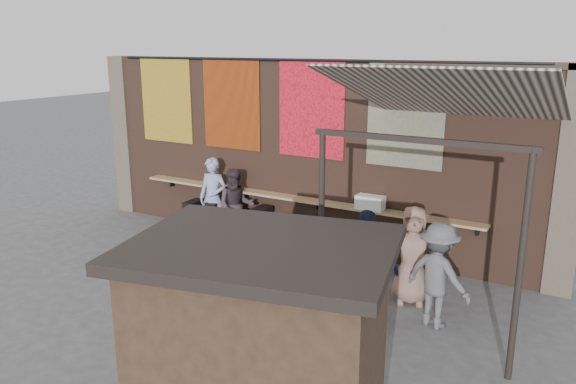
# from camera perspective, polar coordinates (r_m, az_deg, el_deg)

# --- Properties ---
(ground) EXTENTS (70.00, 70.00, 0.00)m
(ground) POSITION_cam_1_polar(r_m,az_deg,el_deg) (10.51, -5.67, -9.40)
(ground) COLOR #474749
(ground) RESTS_ON ground
(brick_wall) EXTENTS (10.00, 0.40, 4.00)m
(brick_wall) POSITION_cam_1_polar(r_m,az_deg,el_deg) (12.10, 1.54, 3.87)
(brick_wall) COLOR brown
(brick_wall) RESTS_ON ground
(pier_left) EXTENTS (0.50, 0.50, 4.00)m
(pier_left) POSITION_cam_1_polar(r_m,az_deg,el_deg) (15.23, -16.01, 5.58)
(pier_left) COLOR #4C4238
(pier_left) RESTS_ON ground
(pier_right) EXTENTS (0.50, 0.50, 4.00)m
(pier_right) POSITION_cam_1_polar(r_m,az_deg,el_deg) (10.71, 26.81, 0.81)
(pier_right) COLOR #4C4238
(pier_right) RESTS_ON ground
(eating_counter) EXTENTS (8.00, 0.32, 0.05)m
(eating_counter) POSITION_cam_1_polar(r_m,az_deg,el_deg) (11.99, 0.67, -0.65)
(eating_counter) COLOR #9E7A51
(eating_counter) RESTS_ON brick_wall
(shelf_box) EXTENTS (0.55, 0.29, 0.27)m
(shelf_box) POSITION_cam_1_polar(r_m,az_deg,el_deg) (11.20, 8.34, -1.06)
(shelf_box) COLOR white
(shelf_box) RESTS_ON eating_counter
(tapestry_redgold) EXTENTS (1.50, 0.02, 2.00)m
(tapestry_redgold) POSITION_cam_1_polar(r_m,az_deg,el_deg) (13.85, -12.27, 9.12)
(tapestry_redgold) COLOR maroon
(tapestry_redgold) RESTS_ON brick_wall
(tapestry_sun) EXTENTS (1.50, 0.02, 2.00)m
(tapestry_sun) POSITION_cam_1_polar(r_m,az_deg,el_deg) (12.66, -5.77, 8.87)
(tapestry_sun) COLOR #DC4A0C
(tapestry_sun) RESTS_ON brick_wall
(tapestry_orange) EXTENTS (1.50, 0.02, 2.00)m
(tapestry_orange) POSITION_cam_1_polar(r_m,az_deg,el_deg) (11.61, 2.37, 8.40)
(tapestry_orange) COLOR red
(tapestry_orange) RESTS_ON brick_wall
(tapestry_multi) EXTENTS (1.50, 0.02, 2.00)m
(tapestry_multi) POSITION_cam_1_polar(r_m,az_deg,el_deg) (10.84, 11.86, 7.64)
(tapestry_multi) COLOR #235F83
(tapestry_multi) RESTS_ON brick_wall
(hang_rail) EXTENTS (9.50, 0.06, 0.06)m
(hang_rail) POSITION_cam_1_polar(r_m,az_deg,el_deg) (11.68, 1.06, 13.27)
(hang_rail) COLOR black
(hang_rail) RESTS_ON brick_wall
(scooter_stool_0) EXTENTS (0.35, 0.78, 0.75)m
(scooter_stool_0) POSITION_cam_1_polar(r_m,az_deg,el_deg) (13.33, -9.75, -2.51)
(scooter_stool_0) COLOR #131B49
(scooter_stool_0) RESTS_ON ground
(scooter_stool_1) EXTENTS (0.39, 0.88, 0.83)m
(scooter_stool_1) POSITION_cam_1_polar(r_m,az_deg,el_deg) (12.95, -7.38, -2.74)
(scooter_stool_1) COLOR maroon
(scooter_stool_1) RESTS_ON ground
(scooter_stool_2) EXTENTS (0.33, 0.73, 0.69)m
(scooter_stool_2) POSITION_cam_1_polar(r_m,az_deg,el_deg) (12.66, -5.31, -3.43)
(scooter_stool_2) COLOR navy
(scooter_stool_2) RESTS_ON ground
(scooter_stool_3) EXTENTS (0.40, 0.89, 0.85)m
(scooter_stool_3) POSITION_cam_1_polar(r_m,az_deg,el_deg) (12.25, -3.04, -3.63)
(scooter_stool_3) COLOR #171C50
(scooter_stool_3) RESTS_ON ground
(scooter_stool_4) EXTENTS (0.35, 0.77, 0.73)m
(scooter_stool_4) POSITION_cam_1_polar(r_m,az_deg,el_deg) (11.95, -0.57, -4.38)
(scooter_stool_4) COLOR black
(scooter_stool_4) RESTS_ON ground
(scooter_stool_5) EXTENTS (0.37, 0.82, 0.78)m
(scooter_stool_5) POSITION_cam_1_polar(r_m,az_deg,el_deg) (11.69, 2.41, -4.71)
(scooter_stool_5) COLOR #80460B
(scooter_stool_5) RESTS_ON ground
(scooter_stool_6) EXTENTS (0.33, 0.72, 0.69)m
(scooter_stool_6) POSITION_cam_1_polar(r_m,az_deg,el_deg) (11.41, 4.97, -5.51)
(scooter_stool_6) COLOR #0F510B
(scooter_stool_6) RESTS_ON ground
(scooter_stool_7) EXTENTS (0.33, 0.73, 0.70)m
(scooter_stool_7) POSITION_cam_1_polar(r_m,az_deg,el_deg) (11.23, 8.08, -5.93)
(scooter_stool_7) COLOR #1B6F43
(scooter_stool_7) RESTS_ON ground
(diner_left) EXTENTS (0.72, 0.52, 1.84)m
(diner_left) POSITION_cam_1_polar(r_m,az_deg,el_deg) (12.80, -7.61, -0.60)
(diner_left) COLOR #8A99C8
(diner_left) RESTS_ON ground
(diner_right) EXTENTS (1.02, 0.96, 1.67)m
(diner_right) POSITION_cam_1_polar(r_m,az_deg,el_deg) (12.41, -5.33, -1.43)
(diner_right) COLOR #34282F
(diner_right) RESTS_ON ground
(shopper_navy) EXTENTS (1.09, 0.48, 1.83)m
(shopper_navy) POSITION_cam_1_polar(r_m,az_deg,el_deg) (8.96, 7.92, -7.48)
(shopper_navy) COLOR #171E34
(shopper_navy) RESTS_ON ground
(shopper_grey) EXTENTS (1.23, 0.93, 1.69)m
(shopper_grey) POSITION_cam_1_polar(r_m,az_deg,el_deg) (9.04, 14.99, -8.18)
(shopper_grey) COLOR #59595E
(shopper_grey) RESTS_ON ground
(shopper_tan) EXTENTS (0.96, 0.78, 1.71)m
(shopper_tan) POSITION_cam_1_polar(r_m,az_deg,el_deg) (9.73, 12.50, -6.29)
(shopper_tan) COLOR #926B5D
(shopper_tan) RESTS_ON ground
(market_stall) EXTENTS (2.50, 2.08, 2.39)m
(market_stall) POSITION_cam_1_polar(r_m,az_deg,el_deg) (5.85, -2.56, -17.30)
(market_stall) COLOR black
(market_stall) RESTS_ON ground
(stall_roof) EXTENTS (2.81, 2.38, 0.12)m
(stall_roof) POSITION_cam_1_polar(r_m,az_deg,el_deg) (5.29, -2.72, -5.72)
(stall_roof) COLOR black
(stall_roof) RESTS_ON market_stall
(stall_sign) EXTENTS (1.18, 0.29, 0.50)m
(stall_sign) POSITION_cam_1_polar(r_m,az_deg,el_deg) (6.31, 0.10, -9.22)
(stall_sign) COLOR gold
(stall_sign) RESTS_ON market_stall
(stall_shelf) EXTENTS (1.81, 0.49, 0.06)m
(stall_shelf) POSITION_cam_1_polar(r_m,az_deg,el_deg) (6.70, 0.10, -15.93)
(stall_shelf) COLOR #473321
(stall_shelf) RESTS_ON market_stall
(awning_canvas) EXTENTS (3.20, 3.28, 0.97)m
(awning_canvas) POSITION_cam_1_polar(r_m,az_deg,el_deg) (8.94, 16.18, 9.45)
(awning_canvas) COLOR beige
(awning_canvas) RESTS_ON brick_wall
(awning_ledger) EXTENTS (3.30, 0.08, 0.12)m
(awning_ledger) POSITION_cam_1_polar(r_m,az_deg,el_deg) (10.47, 18.53, 12.18)
(awning_ledger) COLOR #33261C
(awning_ledger) RESTS_ON brick_wall
(awning_header) EXTENTS (3.00, 0.08, 0.08)m
(awning_header) POSITION_cam_1_polar(r_m,az_deg,el_deg) (7.56, 13.12, 5.17)
(awning_header) COLOR black
(awning_header) RESTS_ON awning_post_left
(awning_post_left) EXTENTS (0.09, 0.09, 3.10)m
(awning_post_left) POSITION_cam_1_polar(r_m,az_deg,el_deg) (8.44, 3.38, -4.21)
(awning_post_left) COLOR black
(awning_post_left) RESTS_ON ground
(awning_post_right) EXTENTS (0.09, 0.09, 3.10)m
(awning_post_right) POSITION_cam_1_polar(r_m,az_deg,el_deg) (7.70, 22.51, -7.29)
(awning_post_right) COLOR black
(awning_post_right) RESTS_ON ground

